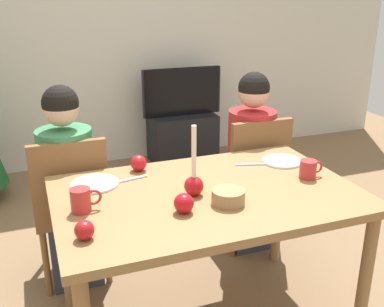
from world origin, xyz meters
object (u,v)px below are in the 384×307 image
(plate_right, at_px, (282,161))
(mug_left, at_px, (81,200))
(mug_right, at_px, (309,169))
(apple_by_left_plate, at_px, (139,163))
(tv_stand, at_px, (182,138))
(candle_centerpiece, at_px, (194,181))
(apple_by_right_mug, at_px, (184,203))
(person_left_child, at_px, (69,191))
(chair_right, at_px, (252,175))
(apple_near_candle, at_px, (84,230))
(bowl_walnuts, at_px, (228,197))
(dining_table, at_px, (207,207))
(plate_left, at_px, (95,184))
(tv, at_px, (182,92))
(chair_left, at_px, (71,203))
(person_right_child, at_px, (250,165))

(plate_right, distance_m, mug_left, 1.12)
(mug_right, height_order, apple_by_left_plate, mug_right)
(tv_stand, relative_size, candle_centerpiece, 1.93)
(mug_left, height_order, apple_by_right_mug, mug_left)
(person_left_child, height_order, apple_by_right_mug, person_left_child)
(person_left_child, height_order, tv_stand, person_left_child)
(mug_right, bearing_deg, chair_right, 86.92)
(tv_stand, xyz_separation_m, apple_near_candle, (-1.28, -2.53, 0.55))
(mug_left, relative_size, bowl_walnuts, 0.89)
(apple_near_candle, xyz_separation_m, apple_by_left_plate, (0.36, 0.60, 0.00))
(candle_centerpiece, height_order, apple_by_left_plate, candle_centerpiece)
(apple_near_candle, bearing_deg, dining_table, 21.53)
(chair_right, relative_size, mug_right, 7.08)
(plate_left, height_order, mug_left, mug_left)
(tv, xyz_separation_m, bowl_walnuts, (-0.65, -2.45, 0.07))
(chair_left, bearing_deg, tv_stand, 53.35)
(mug_right, bearing_deg, bowl_walnuts, -166.31)
(chair_right, distance_m, apple_by_right_mug, 1.10)
(chair_left, bearing_deg, candle_centerpiece, -51.05)
(chair_right, bearing_deg, chair_left, 180.00)
(dining_table, relative_size, apple_by_right_mug, 16.28)
(tv, xyz_separation_m, apple_by_right_mug, (-0.86, -2.46, 0.08))
(chair_left, height_order, bowl_walnuts, chair_left)
(bowl_walnuts, bearing_deg, mug_left, 166.11)
(tv_stand, relative_size, tv, 0.81)
(person_right_child, relative_size, bowl_walnuts, 7.94)
(dining_table, xyz_separation_m, plate_right, (0.53, 0.21, 0.09))
(tv, distance_m, apple_by_right_mug, 2.61)
(chair_right, height_order, person_left_child, person_left_child)
(chair_right, height_order, apple_by_left_plate, chair_right)
(person_right_child, height_order, apple_by_left_plate, person_right_child)
(person_right_child, relative_size, apple_near_candle, 15.45)
(chair_right, relative_size, apple_near_candle, 11.87)
(person_right_child, relative_size, apple_by_left_plate, 13.88)
(apple_by_right_mug, bearing_deg, dining_table, 43.05)
(person_right_child, xyz_separation_m, candle_centerpiece, (-0.64, -0.65, 0.25))
(mug_left, bearing_deg, plate_left, 69.89)
(tv_stand, relative_size, plate_right, 3.00)
(person_left_child, height_order, apple_by_left_plate, person_left_child)
(tv, distance_m, mug_left, 2.62)
(mug_right, xyz_separation_m, bowl_walnuts, (-0.49, -0.12, -0.01))
(plate_left, xyz_separation_m, mug_left, (-0.09, -0.25, 0.05))
(person_left_child, xyz_separation_m, person_right_child, (1.14, 0.00, 0.00))
(chair_left, xyz_separation_m, plate_left, (0.10, -0.35, 0.24))
(person_right_child, height_order, plate_left, person_right_child)
(dining_table, xyz_separation_m, mug_left, (-0.57, 0.00, 0.14))
(mug_left, distance_m, bowl_walnuts, 0.63)
(dining_table, height_order, tv_stand, dining_table)
(mug_right, distance_m, bowl_walnuts, 0.51)
(plate_right, bearing_deg, chair_left, 160.10)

